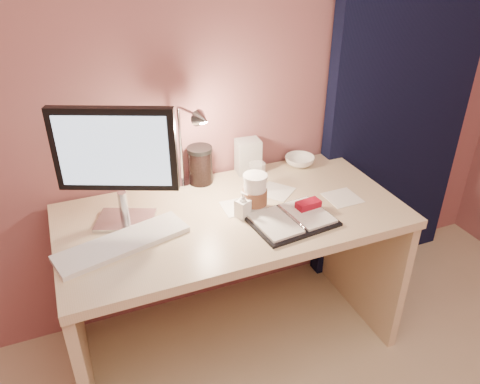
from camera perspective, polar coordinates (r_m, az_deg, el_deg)
name	(u,v)px	position (r m, az deg, el deg)	size (l,w,h in m)	color
room	(391,70)	(2.46, 17.89, 13.93)	(3.50, 3.50, 3.50)	#C6B28E
desk	(227,247)	(2.10, -1.61, -6.70)	(1.40, 0.70, 0.73)	beige
monitor	(117,157)	(1.77, -14.81, 4.17)	(0.43, 0.23, 0.48)	silver
keyboard	(123,243)	(1.77, -14.10, -6.06)	(0.49, 0.14, 0.02)	white
planner	(293,218)	(1.87, 6.48, -3.20)	(0.34, 0.27, 0.05)	black
paper_a	(238,207)	(1.95, -0.19, -1.84)	(0.13, 0.13, 0.00)	white
paper_b	(342,198)	(2.06, 12.38, -0.69)	(0.14, 0.14, 0.00)	white
paper_c	(276,191)	(2.07, 4.41, 0.09)	(0.14, 0.14, 0.00)	white
coffee_cup	(255,194)	(1.89, 1.83, -0.22)	(0.10, 0.10, 0.16)	white
clear_cup	(257,176)	(2.05, 2.08, 1.91)	(0.07, 0.07, 0.13)	white
bowl	(300,161)	(2.30, 7.29, 3.79)	(0.14, 0.14, 0.04)	white
lotion_bottle	(243,205)	(1.86, 0.34, -1.55)	(0.05, 0.05, 0.11)	white
dark_jar	(200,167)	(2.11, -4.86, 3.07)	(0.11, 0.11, 0.15)	black
product_box	(248,156)	(2.19, 0.98, 4.37)	(0.11, 0.09, 0.16)	silver
desk_lamp	(178,144)	(1.93, -7.62, 5.85)	(0.15, 0.24, 0.39)	silver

